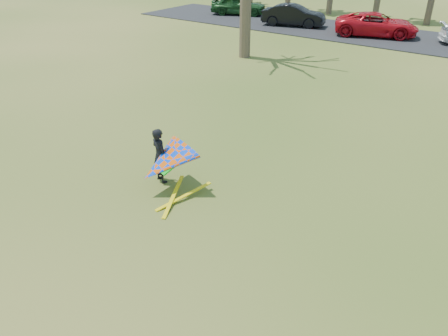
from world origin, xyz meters
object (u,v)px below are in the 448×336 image
Objects in this scene: car_2 at (376,24)px; kite_flyer at (165,162)px; car_1 at (294,15)px; car_0 at (239,5)px.

kite_flyer is (1.97, -22.90, 0.03)m from car_2.
car_1 reaches higher than car_2.
car_1 is at bearing 109.68° from kite_flyer.
kite_flyer is (8.12, -22.71, 0.02)m from car_1.
car_0 is 0.85× the size of car_2.
car_2 is 22.98m from kite_flyer.
car_2 is at bearing -119.41° from car_0.
car_0 is 6.20m from car_1.
car_0 is at bearing 65.16° from car_2.
kite_flyer is (14.12, -24.27, 0.01)m from car_0.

